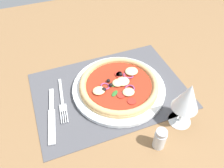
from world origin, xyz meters
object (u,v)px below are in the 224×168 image
pizza (119,84)px  pepper_shaker (160,139)px  wine_glass (188,98)px  plate (119,88)px  knife (52,115)px  fork (62,102)px

pizza → pepper_shaker: size_ratio=3.77×
pizza → wine_glass: bearing=124.4°
plate → pizza: pizza is taller
wine_glass → pizza: bearing=-55.6°
pizza → knife: size_ratio=1.26×
fork → pepper_shaker: bearing=48.7°
knife → pizza: bearing=106.6°
plate → fork: plate is taller
wine_glass → pepper_shaker: wine_glass is taller
plate → pizza: 1.78cm
pizza → pepper_shaker: bearing=96.0°
fork → pepper_shaker: size_ratio=2.69×
plate → pizza: bearing=171.3°
wine_glass → pepper_shaker: size_ratio=2.22×
pizza → pepper_shaker: 22.10cm
pizza → fork: 18.45cm
plate → fork: size_ratio=1.65×
pizza → wine_glass: 22.17cm
plate → pepper_shaker: bearing=96.1°
plate → pizza: (-0.04, 0.01, 1.78)cm
plate → knife: (22.19, 2.53, -0.42)cm
pizza → wine_glass: (-11.84, 17.31, 7.20)cm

